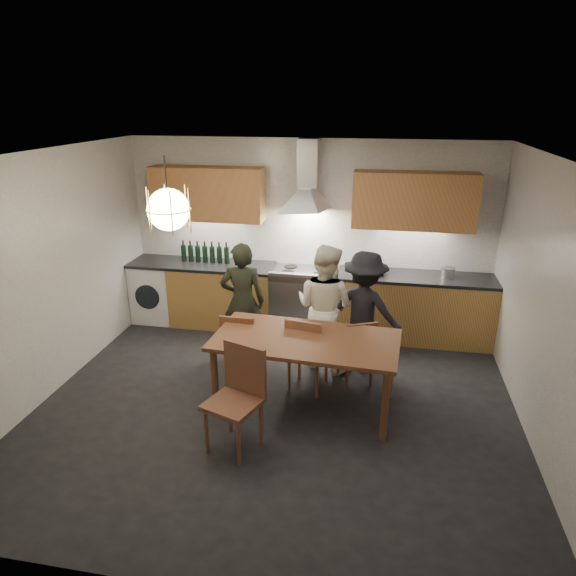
% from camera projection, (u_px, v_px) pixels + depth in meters
% --- Properties ---
extents(ground, '(5.00, 5.00, 0.00)m').
position_uv_depth(ground, '(276.00, 406.00, 5.48)').
color(ground, black).
rests_on(ground, ground).
extents(room_shell, '(5.02, 4.52, 2.61)m').
position_uv_depth(room_shell, '(275.00, 252.00, 4.89)').
color(room_shell, white).
rests_on(room_shell, ground).
extents(counter_run, '(5.00, 0.62, 0.90)m').
position_uv_depth(counter_run, '(306.00, 300.00, 7.12)').
color(counter_run, tan).
rests_on(counter_run, ground).
extents(range_stove, '(0.90, 0.60, 0.92)m').
position_uv_depth(range_stove, '(304.00, 301.00, 7.12)').
color(range_stove, silver).
rests_on(range_stove, ground).
extents(wall_fixtures, '(4.30, 0.54, 1.10)m').
position_uv_depth(wall_fixtures, '(307.00, 196.00, 6.73)').
color(wall_fixtures, tan).
rests_on(wall_fixtures, ground).
extents(pendant_lamp, '(0.43, 0.43, 0.70)m').
position_uv_depth(pendant_lamp, '(168.00, 210.00, 4.83)').
color(pendant_lamp, black).
rests_on(pendant_lamp, ground).
extents(dining_table, '(1.94, 1.07, 0.79)m').
position_uv_depth(dining_table, '(306.00, 346.00, 5.25)').
color(dining_table, brown).
rests_on(dining_table, ground).
extents(chair_back_left, '(0.39, 0.39, 0.86)m').
position_uv_depth(chair_back_left, '(240.00, 344.00, 5.77)').
color(chair_back_left, brown).
rests_on(chair_back_left, ground).
extents(chair_back_mid, '(0.47, 0.47, 0.89)m').
position_uv_depth(chair_back_mid, '(306.00, 350.00, 5.59)').
color(chair_back_mid, brown).
rests_on(chair_back_mid, ground).
extents(chair_back_right, '(0.48, 0.48, 0.80)m').
position_uv_depth(chair_back_right, '(358.00, 348.00, 5.73)').
color(chair_back_right, brown).
rests_on(chair_back_right, ground).
extents(chair_front, '(0.57, 0.57, 0.99)m').
position_uv_depth(chair_front, '(239.00, 391.00, 4.71)').
color(chair_front, brown).
rests_on(chair_front, ground).
extents(person_left, '(0.59, 0.44, 1.49)m').
position_uv_depth(person_left, '(243.00, 302.00, 6.28)').
color(person_left, black).
rests_on(person_left, ground).
extents(person_mid, '(0.92, 0.83, 1.53)m').
position_uv_depth(person_mid, '(324.00, 307.00, 6.06)').
color(person_mid, white).
rests_on(person_mid, ground).
extents(person_right, '(1.04, 0.77, 1.44)m').
position_uv_depth(person_right, '(364.00, 310.00, 6.08)').
color(person_right, black).
rests_on(person_right, ground).
extents(mixing_bowl, '(0.32, 0.32, 0.08)m').
position_uv_depth(mixing_bowl, '(377.00, 271.00, 6.79)').
color(mixing_bowl, silver).
rests_on(mixing_bowl, counter_run).
extents(stock_pot, '(0.19, 0.19, 0.12)m').
position_uv_depth(stock_pot, '(448.00, 273.00, 6.65)').
color(stock_pot, '#B6B5B9').
rests_on(stock_pot, counter_run).
extents(wine_bottles, '(0.71, 0.07, 0.30)m').
position_uv_depth(wine_bottles, '(205.00, 252.00, 7.22)').
color(wine_bottles, black).
rests_on(wine_bottles, counter_run).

